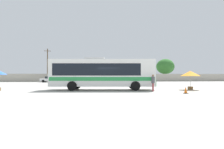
% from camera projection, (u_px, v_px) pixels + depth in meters
% --- Properties ---
extents(ground_plane, '(300.00, 300.00, 0.00)m').
position_uv_depth(ground_plane, '(104.00, 85.00, 30.30)').
color(ground_plane, '#A3A099').
extents(perimeter_wall, '(80.00, 0.30, 2.16)m').
position_uv_depth(perimeter_wall, '(100.00, 78.00, 49.50)').
color(perimeter_wall, '#9E998C').
rests_on(perimeter_wall, ground_plane).
extents(coach_bus_white_green, '(11.92, 3.66, 3.69)m').
position_uv_depth(coach_bus_white_green, '(101.00, 73.00, 20.56)').
color(coach_bus_white_green, white).
rests_on(coach_bus_white_green, ground_plane).
extents(attendant_by_bus_door, '(0.48, 0.48, 1.76)m').
position_uv_depth(attendant_by_bus_door, '(153.00, 82.00, 18.62)').
color(attendant_by_bus_door, '#99383D').
rests_on(attendant_by_bus_door, ground_plane).
extents(vendor_umbrella_near_gate_orange, '(2.21, 2.21, 2.19)m').
position_uv_depth(vendor_umbrella_near_gate_orange, '(190.00, 74.00, 20.87)').
color(vendor_umbrella_near_gate_orange, gray).
rests_on(vendor_umbrella_near_gate_orange, ground_plane).
extents(parked_car_leftmost_white, '(4.44, 2.00, 1.44)m').
position_uv_depth(parked_car_leftmost_white, '(50.00, 79.00, 44.18)').
color(parked_car_leftmost_white, silver).
rests_on(parked_car_leftmost_white, ground_plane).
extents(parked_car_second_red, '(4.30, 2.14, 1.51)m').
position_uv_depth(parked_car_second_red, '(75.00, 79.00, 44.78)').
color(parked_car_second_red, red).
rests_on(parked_car_second_red, ground_plane).
extents(parked_car_third_black, '(4.09, 2.06, 1.42)m').
position_uv_depth(parked_car_third_black, '(97.00, 79.00, 45.21)').
color(parked_car_third_black, black).
rests_on(parked_car_third_black, ground_plane).
extents(parked_car_rightmost_maroon, '(4.21, 2.13, 1.48)m').
position_uv_depth(parked_car_rightmost_maroon, '(123.00, 79.00, 46.57)').
color(parked_car_rightmost_maroon, maroon).
rests_on(parked_car_rightmost_maroon, ground_plane).
extents(utility_pole_near, '(1.79, 0.48, 9.12)m').
position_uv_depth(utility_pole_near, '(47.00, 64.00, 49.60)').
color(utility_pole_near, '#4C3823').
rests_on(utility_pole_near, ground_plane).
extents(roadside_tree_left, '(5.38, 5.38, 6.39)m').
position_uv_depth(roadside_tree_left, '(62.00, 67.00, 50.58)').
color(roadside_tree_left, brown).
rests_on(roadside_tree_left, ground_plane).
extents(roadside_tree_midleft, '(4.53, 4.53, 5.92)m').
position_uv_depth(roadside_tree_midleft, '(96.00, 68.00, 56.13)').
color(roadside_tree_midleft, brown).
rests_on(roadside_tree_midleft, ground_plane).
extents(roadside_tree_midright, '(5.25, 5.25, 6.72)m').
position_uv_depth(roadside_tree_midright, '(120.00, 66.00, 55.03)').
color(roadside_tree_midright, brown).
rests_on(roadside_tree_midright, ground_plane).
extents(roadside_tree_right, '(5.70, 5.70, 7.02)m').
position_uv_depth(roadside_tree_right, '(165.00, 67.00, 57.53)').
color(roadside_tree_right, brown).
rests_on(roadside_tree_right, ground_plane).
extents(traffic_cone_on_apron, '(0.36, 0.36, 0.64)m').
position_uv_depth(traffic_cone_on_apron, '(186.00, 90.00, 16.39)').
color(traffic_cone_on_apron, black).
rests_on(traffic_cone_on_apron, ground_plane).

